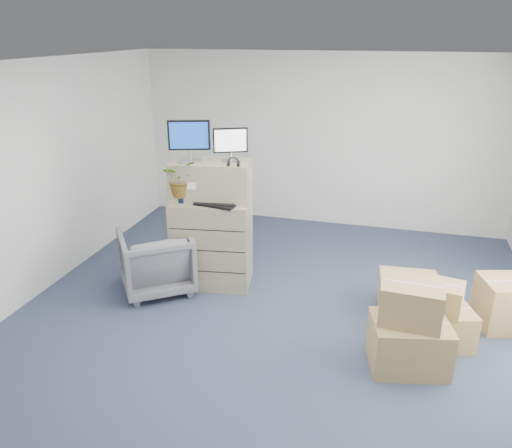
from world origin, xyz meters
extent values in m
plane|color=#29364A|center=(0.00, 0.00, 0.00)|extent=(7.00, 7.00, 0.00)
cube|color=silver|center=(0.00, 3.51, 1.40)|extent=(6.00, 0.02, 2.80)
cube|color=tan|center=(-0.99, 0.92, 0.57)|extent=(1.05, 0.73, 1.13)
cube|color=tan|center=(-1.00, 0.97, 1.38)|extent=(1.03, 0.62, 0.49)
cube|color=#99999E|center=(-1.23, 0.91, 1.63)|extent=(0.31, 0.26, 0.02)
cylinder|color=#99999E|center=(-1.23, 0.91, 1.70)|extent=(0.04, 0.04, 0.12)
cube|color=black|center=(-1.23, 0.91, 1.93)|extent=(0.49, 0.19, 0.36)
cube|color=navy|center=(-1.23, 0.89, 1.93)|extent=(0.43, 0.15, 0.31)
cube|color=#99999E|center=(-0.75, 1.01, 1.63)|extent=(0.26, 0.23, 0.01)
cylinder|color=#99999E|center=(-0.75, 1.01, 1.68)|extent=(0.04, 0.04, 0.10)
cube|color=black|center=(-0.75, 1.01, 1.88)|extent=(0.39, 0.20, 0.30)
cube|color=silver|center=(-0.74, 1.00, 1.88)|extent=(0.34, 0.16, 0.26)
torus|color=black|center=(-0.66, 0.83, 1.66)|extent=(0.14, 0.04, 0.14)
cube|color=black|center=(-0.90, 0.78, 1.15)|extent=(0.59, 0.32, 0.03)
ellipsoid|color=silver|center=(-0.70, 0.90, 1.15)|extent=(0.11, 0.08, 0.04)
cylinder|color=gray|center=(-0.94, 0.97, 1.27)|extent=(0.08, 0.08, 0.28)
cube|color=silver|center=(-1.06, 0.96, 1.14)|extent=(0.08, 0.07, 0.02)
cube|color=black|center=(-1.06, 0.96, 1.22)|extent=(0.07, 0.05, 0.13)
cube|color=black|center=(-0.66, 1.12, 1.16)|extent=(0.23, 0.18, 0.06)
cube|color=#387FC0|center=(-0.67, 1.03, 1.25)|extent=(0.28, 0.15, 0.10)
cylinder|color=#93A887|center=(-1.29, 0.76, 1.14)|extent=(0.20, 0.20, 0.02)
cylinder|color=black|center=(-1.29, 0.76, 1.21)|extent=(0.17, 0.17, 0.13)
imported|color=#164E16|center=(-1.29, 0.76, 1.40)|extent=(0.55, 0.58, 0.36)
imported|color=slate|center=(-1.61, 0.56, 0.43)|extent=(1.14, 1.13, 0.87)
cube|color=#9D7A4C|center=(1.45, -0.22, 0.25)|extent=(0.83, 0.70, 0.50)
cube|color=#9D7A4C|center=(1.79, 0.26, 0.21)|extent=(0.69, 0.63, 0.42)
cube|color=#9D7A4C|center=(1.45, 0.82, 0.22)|extent=(0.70, 0.65, 0.44)
cube|color=#9D7A4C|center=(1.42, -0.19, 0.70)|extent=(0.59, 0.49, 0.40)
cube|color=#9D7A4C|center=(1.74, 0.22, 0.57)|extent=(0.46, 0.43, 0.31)
camera|label=1|loc=(1.10, -4.56, 3.11)|focal=35.00mm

